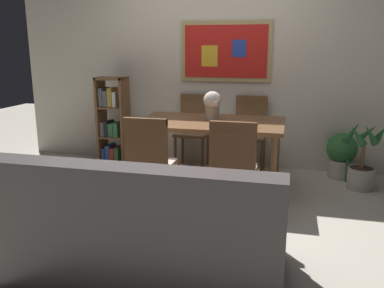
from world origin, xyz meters
name	(u,v)px	position (x,y,z in m)	size (l,w,h in m)	color
ground_plane	(183,209)	(0.00, 0.00, 0.00)	(12.00, 12.00, 0.00)	beige
wall_back_with_painting	(216,62)	(0.00, 1.60, 1.30)	(5.20, 0.14, 2.60)	beige
dining_table	(210,130)	(0.14, 0.59, 0.65)	(1.50, 0.92, 0.74)	brown
dining_chair_near_right	(234,163)	(0.50, -0.19, 0.54)	(0.40, 0.41, 0.91)	brown
dining_chair_far_left	(194,125)	(-0.23, 1.39, 0.54)	(0.40, 0.41, 0.91)	brown
dining_chair_far_right	(250,128)	(0.47, 1.39, 0.54)	(0.40, 0.41, 0.91)	brown
dining_chair_near_left	(150,158)	(-0.24, -0.21, 0.54)	(0.40, 0.41, 0.91)	brown
leather_couch	(142,234)	(0.04, -1.17, 0.31)	(1.80, 0.84, 0.84)	#514C4C
bookshelf	(113,124)	(-1.25, 1.21, 0.53)	(0.36, 0.28, 1.12)	brown
potted_ivy	(341,154)	(1.54, 1.34, 0.28)	(0.35, 0.35, 0.58)	#B2ADA3
potted_palm	(362,164)	(1.71, 1.00, 0.28)	(0.44, 0.41, 0.75)	#B2ADA3
flower_vase	(212,104)	(0.14, 0.66, 0.91)	(0.19, 0.19, 0.30)	tan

